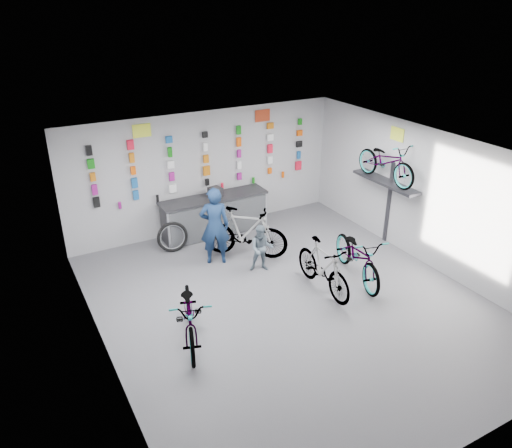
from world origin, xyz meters
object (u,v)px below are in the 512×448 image
counter (215,216)px  bike_center (323,267)px  bike_service (245,232)px  bike_right (358,255)px  clerk (215,226)px  customer (262,248)px  bike_left (190,315)px

counter → bike_center: (0.81, -3.44, 0.05)m
bike_center → bike_service: (-0.69, 2.06, 0.06)m
bike_right → bike_service: bike_service is taller
bike_service → bike_center: bearing=-120.2°
clerk → counter: bearing=-91.3°
clerk → customer: 1.15m
counter → bike_center: bike_center is taller
bike_service → clerk: clerk is taller
bike_center → bike_right: size_ratio=0.87×
bike_left → customer: (2.25, 1.50, 0.02)m
counter → bike_center: size_ratio=1.51×
clerk → bike_center: bearing=146.1°
bike_right → bike_service: bearing=142.8°
bike_center → clerk: 2.56m
clerk → bike_service: bearing=-162.3°
bike_right → bike_service: (-1.62, 2.01, 0.06)m
bike_right → clerk: bearing=152.3°
bike_center → customer: (-0.68, 1.30, -0.01)m
bike_left → customer: customer is taller
counter → bike_service: (0.12, -1.39, 0.11)m
bike_left → clerk: clerk is taller
counter → bike_left: bike_left is taller
counter → bike_right: bike_right is taller
bike_right → customer: bike_right is taller
bike_center → bike_service: 2.17m
bike_center → bike_right: bearing=4.0°
bike_left → clerk: 2.80m
counter → bike_service: bearing=-85.0°
bike_center → clerk: (-1.40, 2.12, 0.35)m
bike_right → clerk: clerk is taller
clerk → customer: (0.72, -0.82, -0.36)m
counter → bike_service: 1.40m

